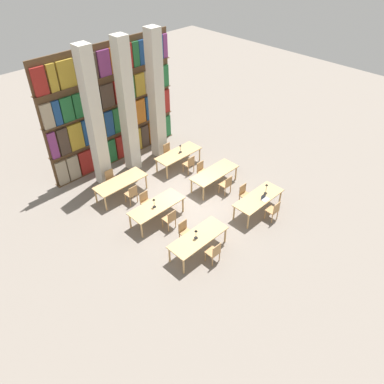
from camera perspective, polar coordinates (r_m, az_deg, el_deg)
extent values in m
plane|color=gray|center=(15.66, -0.60, -1.54)|extent=(40.00, 40.00, 0.00)
cube|color=brown|center=(17.50, -12.07, 12.77)|extent=(6.70, 0.06, 5.50)
cube|color=brown|center=(18.79, -11.00, 5.21)|extent=(6.70, 0.35, 0.03)
cube|color=tan|center=(17.30, -19.22, 2.83)|extent=(0.47, 0.20, 1.14)
cube|color=tan|center=(17.48, -17.67, 3.58)|extent=(0.52, 0.20, 1.14)
cube|color=maroon|center=(17.72, -15.81, 4.48)|extent=(0.67, 0.20, 1.14)
cube|color=#84387A|center=(17.98, -14.04, 5.33)|extent=(0.61, 0.20, 1.14)
cube|color=#236B38|center=(18.25, -12.36, 6.13)|extent=(0.55, 0.20, 1.14)
cube|color=maroon|center=(18.56, -10.59, 6.96)|extent=(0.69, 0.20, 1.14)
cube|color=orange|center=(18.83, -9.21, 7.60)|extent=(0.36, 0.20, 1.14)
cube|color=#B7932D|center=(19.02, -8.28, 8.04)|extent=(0.33, 0.20, 1.14)
cube|color=#47382D|center=(19.24, -7.28, 8.49)|extent=(0.44, 0.20, 1.14)
cube|color=orange|center=(19.52, -6.04, 9.06)|extent=(0.48, 0.20, 1.14)
cube|color=orange|center=(19.79, -4.92, 9.56)|extent=(0.45, 0.20, 1.14)
cube|color=#236B38|center=(20.06, -3.89, 10.02)|extent=(0.40, 0.20, 1.14)
cube|color=brown|center=(18.10, -11.51, 8.88)|extent=(6.70, 0.35, 0.03)
cube|color=#84387A|center=(16.56, -20.44, 6.68)|extent=(0.32, 0.20, 1.19)
cube|color=#47382D|center=(16.72, -19.05, 7.31)|extent=(0.46, 0.20, 1.19)
cube|color=#B7932D|center=(16.93, -17.34, 8.08)|extent=(0.64, 0.20, 1.19)
cube|color=navy|center=(17.20, -15.35, 8.97)|extent=(0.69, 0.20, 1.19)
cube|color=#B7932D|center=(17.44, -13.76, 9.67)|extent=(0.36, 0.20, 1.19)
cube|color=navy|center=(17.63, -12.62, 10.16)|extent=(0.43, 0.20, 1.19)
cube|color=#236B38|center=(17.88, -11.22, 10.76)|extent=(0.55, 0.20, 1.19)
cube|color=orange|center=(18.20, -9.54, 11.47)|extent=(0.63, 0.20, 1.19)
cube|color=orange|center=(18.52, -7.97, 12.11)|extent=(0.55, 0.20, 1.19)
cube|color=navy|center=(18.78, -6.80, 12.59)|extent=(0.28, 0.20, 1.19)
cube|color=orange|center=(19.00, -5.86, 12.97)|extent=(0.45, 0.20, 1.19)
cube|color=#236B38|center=(19.22, -4.96, 13.32)|extent=(0.26, 0.20, 1.19)
cube|color=maroon|center=(19.45, -4.05, 13.68)|extent=(0.39, 0.20, 1.19)
cube|color=brown|center=(17.49, -12.08, 12.81)|extent=(6.70, 0.35, 0.03)
cube|color=tan|center=(16.00, -21.25, 10.73)|extent=(0.45, 0.20, 1.04)
cube|color=navy|center=(16.14, -19.97, 11.27)|extent=(0.30, 0.20, 1.04)
cube|color=#236B38|center=(16.31, -18.59, 11.85)|extent=(0.51, 0.20, 1.04)
cube|color=#236B38|center=(16.56, -16.65, 12.64)|extent=(0.66, 0.20, 1.04)
cube|color=#236B38|center=(16.84, -14.73, 13.41)|extent=(0.53, 0.20, 1.04)
cube|color=#47382D|center=(17.14, -12.91, 14.12)|extent=(0.64, 0.20, 1.04)
cube|color=maroon|center=(17.42, -11.30, 14.74)|extent=(0.36, 0.20, 1.04)
cube|color=maroon|center=(17.62, -10.21, 15.14)|extent=(0.36, 0.20, 1.04)
cube|color=#236B38|center=(17.81, -9.27, 15.49)|extent=(0.28, 0.20, 1.04)
cube|color=#B7932D|center=(18.06, -8.07, 15.93)|extent=(0.54, 0.20, 1.04)
cube|color=tan|center=(18.31, -6.94, 16.33)|extent=(0.31, 0.20, 1.04)
cube|color=orange|center=(18.62, -5.60, 16.79)|extent=(0.69, 0.20, 1.04)
cube|color=#236B38|center=(18.96, -4.22, 17.26)|extent=(0.38, 0.20, 1.04)
cube|color=brown|center=(16.97, -12.70, 17.00)|extent=(6.70, 0.35, 0.03)
cube|color=maroon|center=(15.49, -22.29, 15.34)|extent=(0.54, 0.20, 1.07)
cube|color=#B7932D|center=(15.68, -20.59, 16.00)|extent=(0.33, 0.20, 1.07)
cube|color=#B7932D|center=(15.91, -18.68, 16.71)|extent=(0.70, 0.20, 1.07)
cube|color=tan|center=(16.16, -16.81, 17.39)|extent=(0.35, 0.20, 1.07)
cube|color=#47382D|center=(16.39, -15.22, 17.95)|extent=(0.55, 0.20, 1.07)
cube|color=#84387A|center=(16.69, -13.35, 18.59)|extent=(0.57, 0.20, 1.07)
cube|color=orange|center=(16.98, -11.65, 19.14)|extent=(0.51, 0.20, 1.07)
cube|color=maroon|center=(17.29, -10.02, 19.66)|extent=(0.56, 0.20, 1.07)
cube|color=#236B38|center=(17.55, -8.68, 20.07)|extent=(0.33, 0.20, 1.07)
cube|color=navy|center=(17.76, -7.69, 20.37)|extent=(0.35, 0.20, 1.07)
cube|color=tan|center=(17.99, -6.63, 20.68)|extent=(0.39, 0.20, 1.07)
cube|color=navy|center=(18.30, -5.33, 21.05)|extent=(0.55, 0.20, 1.07)
cube|color=#84387A|center=(18.56, -4.26, 21.35)|extent=(0.25, 0.20, 1.07)
cube|color=beige|center=(15.75, -14.65, 10.47)|extent=(0.55, 0.55, 6.00)
cube|color=beige|center=(16.52, -9.87, 12.46)|extent=(0.55, 0.55, 6.00)
cube|color=beige|center=(17.40, -5.47, 14.18)|extent=(0.55, 0.55, 6.00)
cube|color=tan|center=(13.10, 0.96, -6.90)|extent=(2.26, 0.87, 0.04)
cylinder|color=tan|center=(12.70, -1.29, -11.22)|extent=(0.07, 0.07, 0.70)
cylinder|color=tan|center=(13.76, 5.09, -6.54)|extent=(0.07, 0.07, 0.70)
cylinder|color=tan|center=(13.05, -3.46, -9.54)|extent=(0.07, 0.07, 0.70)
cylinder|color=tan|center=(14.09, 2.92, -5.12)|extent=(0.07, 0.07, 0.70)
cylinder|color=tan|center=(13.17, 2.02, -9.81)|extent=(0.04, 0.04, 0.42)
cylinder|color=tan|center=(13.35, 3.11, -9.00)|extent=(0.04, 0.04, 0.42)
cylinder|color=tan|center=(13.02, 3.12, -10.59)|extent=(0.04, 0.04, 0.42)
cylinder|color=tan|center=(13.20, 4.20, -9.76)|extent=(0.04, 0.04, 0.42)
cube|color=tan|center=(13.01, 3.15, -9.11)|extent=(0.42, 0.40, 0.04)
cube|color=tan|center=(12.76, 3.80, -8.83)|extent=(0.40, 0.03, 0.42)
cylinder|color=tan|center=(13.81, 0.15, -6.93)|extent=(0.04, 0.04, 0.42)
cylinder|color=tan|center=(13.63, -0.94, -7.68)|extent=(0.04, 0.04, 0.42)
cylinder|color=tan|center=(13.98, -0.84, -6.23)|extent=(0.04, 0.04, 0.42)
cylinder|color=tan|center=(13.81, -1.92, -6.96)|extent=(0.04, 0.04, 0.42)
cube|color=tan|center=(13.65, -0.90, -6.26)|extent=(0.42, 0.40, 0.04)
cube|color=tan|center=(13.59, -1.45, -5.18)|extent=(0.40, 0.03, 0.42)
cylinder|color=black|center=(13.04, 0.61, -7.01)|extent=(0.14, 0.14, 0.01)
cylinder|color=black|center=(12.93, 0.61, -6.51)|extent=(0.02, 0.02, 0.30)
cone|color=black|center=(12.80, 0.62, -5.91)|extent=(0.11, 0.11, 0.07)
cube|color=tan|center=(14.97, 10.12, -0.86)|extent=(2.26, 0.87, 0.04)
cylinder|color=tan|center=(14.39, 8.55, -4.47)|extent=(0.07, 0.07, 0.70)
cylinder|color=tan|center=(15.77, 13.29, -0.79)|extent=(0.07, 0.07, 0.70)
cylinder|color=tan|center=(14.70, 6.41, -3.17)|extent=(0.07, 0.07, 0.70)
cylinder|color=tan|center=(16.05, 11.24, 0.33)|extent=(0.07, 0.07, 0.70)
cylinder|color=tan|center=(15.01, 11.05, -3.42)|extent=(0.04, 0.04, 0.42)
cylinder|color=tan|center=(15.24, 11.85, -2.78)|extent=(0.04, 0.04, 0.42)
cylinder|color=tan|center=(14.88, 12.10, -4.02)|extent=(0.04, 0.04, 0.42)
cylinder|color=tan|center=(15.12, 12.89, -3.37)|extent=(0.04, 0.04, 0.42)
cube|color=tan|center=(14.91, 12.09, -2.73)|extent=(0.42, 0.40, 0.04)
cube|color=tan|center=(14.70, 12.78, -2.38)|extent=(0.40, 0.03, 0.42)
cylinder|color=tan|center=(15.64, 9.01, -1.17)|extent=(0.04, 0.04, 0.42)
cylinder|color=tan|center=(15.41, 8.18, -1.76)|extent=(0.04, 0.04, 0.42)
cylinder|color=tan|center=(15.79, 8.04, -0.62)|extent=(0.04, 0.04, 0.42)
cylinder|color=tan|center=(15.56, 7.21, -1.20)|extent=(0.04, 0.04, 0.42)
cube|color=tan|center=(15.46, 8.19, -0.52)|extent=(0.42, 0.40, 0.04)
cube|color=tan|center=(15.40, 7.73, 0.46)|extent=(0.40, 0.03, 0.42)
cylinder|color=black|center=(15.21, 11.13, -0.19)|extent=(0.14, 0.14, 0.01)
cylinder|color=black|center=(15.09, 11.22, 0.41)|extent=(0.02, 0.02, 0.38)
cone|color=black|center=(14.95, 11.33, 1.10)|extent=(0.11, 0.11, 0.07)
cube|color=silver|center=(14.89, 11.12, -1.13)|extent=(0.32, 0.22, 0.01)
cube|color=black|center=(14.87, 10.84, -0.62)|extent=(0.32, 0.01, 0.20)
cube|color=tan|center=(14.43, -5.41, -2.07)|extent=(2.26, 0.87, 0.04)
cylinder|color=tan|center=(14.00, -7.66, -5.81)|extent=(0.07, 0.07, 0.70)
cylinder|color=tan|center=(14.98, -1.40, -1.96)|extent=(0.07, 0.07, 0.70)
cylinder|color=tan|center=(14.44, -9.41, -4.40)|extent=(0.07, 0.07, 0.70)
cylinder|color=tan|center=(15.39, -3.21, -0.76)|extent=(0.07, 0.07, 0.70)
cylinder|color=tan|center=(14.41, -4.50, -4.76)|extent=(0.04, 0.04, 0.42)
cylinder|color=tan|center=(14.58, -3.44, -4.09)|extent=(0.04, 0.04, 0.42)
cylinder|color=tan|center=(14.22, -3.60, -5.43)|extent=(0.04, 0.04, 0.42)
cylinder|color=tan|center=(14.39, -2.53, -4.74)|extent=(0.04, 0.04, 0.42)
cube|color=tan|center=(14.24, -3.55, -4.07)|extent=(0.42, 0.40, 0.04)
cube|color=tan|center=(13.98, -3.08, -3.73)|extent=(0.40, 0.03, 0.42)
cylinder|color=tan|center=(15.15, -5.88, -2.34)|extent=(0.04, 0.04, 0.42)
cylinder|color=tan|center=(14.99, -6.93, -2.96)|extent=(0.04, 0.04, 0.42)
cylinder|color=tan|center=(15.36, -6.69, -1.75)|extent=(0.04, 0.04, 0.42)
cylinder|color=tan|center=(15.20, -7.74, -2.36)|extent=(0.04, 0.04, 0.42)
cube|color=tan|center=(15.03, -6.88, -1.68)|extent=(0.42, 0.40, 0.04)
cube|color=tan|center=(15.00, -7.39, -0.68)|extent=(0.40, 0.03, 0.42)
cylinder|color=black|center=(14.34, -5.75, -2.26)|extent=(0.14, 0.14, 0.01)
cylinder|color=black|center=(14.23, -5.80, -1.74)|extent=(0.02, 0.02, 0.32)
cone|color=black|center=(14.11, -5.85, -1.12)|extent=(0.11, 0.11, 0.07)
cube|color=tan|center=(16.16, 3.45, 2.98)|extent=(2.26, 0.87, 0.04)
cylinder|color=tan|center=(15.56, 1.75, -0.21)|extent=(0.07, 0.07, 0.70)
cylinder|color=tan|center=(16.86, 6.70, 2.89)|extent=(0.07, 0.07, 0.70)
cylinder|color=tan|center=(15.95, -0.08, 0.91)|extent=(0.07, 0.07, 0.70)
cylinder|color=tan|center=(17.22, 4.91, 3.85)|extent=(0.07, 0.07, 0.70)
cylinder|color=tan|center=(16.07, 4.14, 0.50)|extent=(0.04, 0.04, 0.42)
cylinder|color=tan|center=(16.30, 4.99, 1.04)|extent=(0.04, 0.04, 0.42)
cylinder|color=tan|center=(15.90, 5.05, -0.03)|extent=(0.04, 0.04, 0.42)
cylinder|color=tan|center=(16.13, 5.89, 0.52)|extent=(0.04, 0.04, 0.42)
cube|color=tan|center=(15.96, 5.06, 1.16)|extent=(0.42, 0.40, 0.04)
cube|color=tan|center=(15.73, 5.61, 1.55)|extent=(0.40, 0.03, 0.42)
cylinder|color=tan|center=(16.81, 2.52, 2.44)|extent=(0.04, 0.04, 0.42)
cylinder|color=tan|center=(16.59, 1.66, 1.94)|extent=(0.04, 0.04, 0.42)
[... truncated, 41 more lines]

